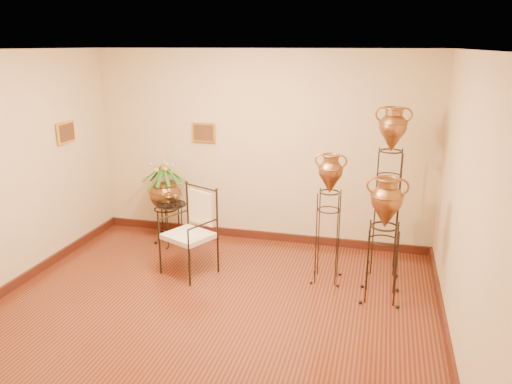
% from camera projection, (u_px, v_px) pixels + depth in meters
% --- Properties ---
extents(ground, '(5.00, 5.00, 0.00)m').
position_uv_depth(ground, '(203.00, 323.00, 5.32)').
color(ground, maroon).
rests_on(ground, ground).
extents(room_shell, '(5.02, 5.02, 2.81)m').
position_uv_depth(room_shell, '(197.00, 164.00, 4.83)').
color(room_shell, beige).
rests_on(room_shell, ground).
extents(amphora_tall, '(0.46, 0.46, 2.16)m').
position_uv_depth(amphora_tall, '(388.00, 190.00, 6.25)').
color(amphora_tall, black).
rests_on(amphora_tall, ground).
extents(amphora_mid, '(0.48, 0.48, 1.64)m').
position_uv_depth(amphora_mid, '(328.00, 218.00, 6.05)').
color(amphora_mid, black).
rests_on(amphora_mid, ground).
extents(amphora_short, '(0.54, 0.54, 1.48)m').
position_uv_depth(amphora_short, '(384.00, 239.00, 5.63)').
color(amphora_short, black).
rests_on(amphora_short, ground).
extents(planter_urn, '(0.74, 0.74, 1.36)m').
position_uv_depth(planter_urn, '(165.00, 190.00, 7.43)').
color(planter_urn, black).
rests_on(planter_urn, ground).
extents(armchair, '(0.82, 0.80, 1.12)m').
position_uv_depth(armchair, '(188.00, 232.00, 6.32)').
color(armchair, black).
rests_on(armchair, ground).
extents(side_table, '(0.56, 0.56, 0.80)m').
position_uv_depth(side_table, '(172.00, 223.00, 7.32)').
color(side_table, black).
rests_on(side_table, ground).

